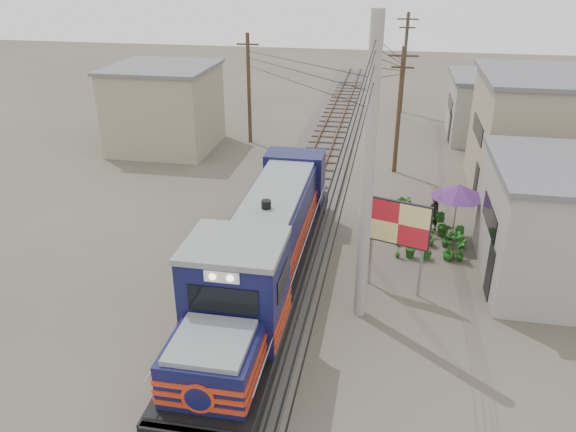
% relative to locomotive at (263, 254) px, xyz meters
% --- Properties ---
extents(ground, '(120.00, 120.00, 0.00)m').
position_rel_locomotive_xyz_m(ground, '(0.00, -0.03, -1.69)').
color(ground, '#473F35').
rests_on(ground, ground).
extents(ballast, '(3.60, 70.00, 0.16)m').
position_rel_locomotive_xyz_m(ballast, '(0.00, 9.97, -1.61)').
color(ballast, '#595651').
rests_on(ballast, ground).
extents(track, '(1.15, 70.00, 0.12)m').
position_rel_locomotive_xyz_m(track, '(0.00, 9.97, -1.43)').
color(track, '#51331E').
rests_on(track, ground).
extents(locomotive, '(2.85, 15.53, 3.85)m').
position_rel_locomotive_xyz_m(locomotive, '(0.00, 0.00, 0.00)').
color(locomotive, black).
rests_on(locomotive, ground).
extents(utility_pole_main, '(0.40, 0.40, 10.00)m').
position_rel_locomotive_xyz_m(utility_pole_main, '(3.50, -0.53, 3.31)').
color(utility_pole_main, '#9E9B93').
rests_on(utility_pole_main, ground).
extents(wooden_pole_mid, '(1.60, 0.24, 7.00)m').
position_rel_locomotive_xyz_m(wooden_pole_mid, '(4.50, 13.97, 1.99)').
color(wooden_pole_mid, '#4C3826').
rests_on(wooden_pole_mid, ground).
extents(wooden_pole_far, '(1.60, 0.24, 7.50)m').
position_rel_locomotive_xyz_m(wooden_pole_far, '(4.80, 27.97, 2.24)').
color(wooden_pole_far, '#4C3826').
rests_on(wooden_pole_far, ground).
extents(wooden_pole_left, '(1.60, 0.24, 7.00)m').
position_rel_locomotive_xyz_m(wooden_pole_left, '(-5.00, 17.97, 1.99)').
color(wooden_pole_left, '#4C3826').
rests_on(wooden_pole_left, ground).
extents(power_lines, '(9.65, 19.00, 3.30)m').
position_rel_locomotive_xyz_m(power_lines, '(-0.14, 8.47, 5.87)').
color(power_lines, black).
rests_on(power_lines, ground).
extents(shophouse_mid, '(8.40, 7.35, 6.20)m').
position_rel_locomotive_xyz_m(shophouse_mid, '(12.50, 11.97, 1.42)').
color(shophouse_mid, gray).
rests_on(shophouse_mid, ground).
extents(shophouse_back, '(6.30, 6.30, 4.20)m').
position_rel_locomotive_xyz_m(shophouse_back, '(11.00, 21.97, 0.42)').
color(shophouse_back, gray).
rests_on(shophouse_back, ground).
extents(shophouse_left, '(6.30, 6.30, 5.20)m').
position_rel_locomotive_xyz_m(shophouse_left, '(-10.00, 15.97, 0.92)').
color(shophouse_left, gray).
rests_on(shophouse_left, ground).
extents(billboard, '(2.24, 0.81, 3.57)m').
position_rel_locomotive_xyz_m(billboard, '(4.63, 1.23, 0.95)').
color(billboard, '#99999E').
rests_on(billboard, ground).
extents(market_umbrella, '(2.90, 2.90, 2.57)m').
position_rel_locomotive_xyz_m(market_umbrella, '(7.13, 5.91, 0.57)').
color(market_umbrella, black).
rests_on(market_umbrella, ground).
extents(vendor, '(0.73, 0.67, 1.69)m').
position_rel_locomotive_xyz_m(vendor, '(6.27, 6.55, -0.85)').
color(vendor, black).
rests_on(vendor, ground).
extents(plant_nursery, '(3.41, 3.25, 1.12)m').
position_rel_locomotive_xyz_m(plant_nursery, '(5.95, 5.14, -1.22)').
color(plant_nursery, '#1E5618').
rests_on(plant_nursery, ground).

